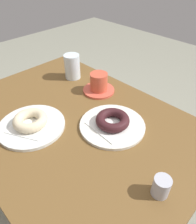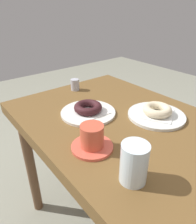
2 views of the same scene
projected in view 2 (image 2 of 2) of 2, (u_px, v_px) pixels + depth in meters
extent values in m
cube|color=brown|center=(122.00, 125.00, 0.87)|extent=(0.98, 0.70, 0.05)
cylinder|color=brown|center=(108.00, 131.00, 1.48)|extent=(0.05, 0.05, 0.67)
cylinder|color=brown|center=(31.00, 167.00, 1.16)|extent=(0.05, 0.05, 0.67)
cylinder|color=silver|center=(88.00, 112.00, 0.90)|extent=(0.24, 0.24, 0.01)
cube|color=white|center=(88.00, 111.00, 0.90)|extent=(0.15, 0.15, 0.00)
torus|color=#38171B|center=(88.00, 107.00, 0.89)|extent=(0.12, 0.12, 0.03)
cylinder|color=silver|center=(156.00, 115.00, 0.88)|extent=(0.24, 0.24, 0.01)
cube|color=white|center=(156.00, 114.00, 0.87)|extent=(0.18, 0.18, 0.00)
torus|color=beige|center=(157.00, 110.00, 0.86)|extent=(0.12, 0.12, 0.03)
cylinder|color=silver|center=(134.00, 163.00, 0.54)|extent=(0.07, 0.07, 0.12)
cylinder|color=#D75642|center=(92.00, 147.00, 0.69)|extent=(0.14, 0.14, 0.01)
cylinder|color=#CD5038|center=(92.00, 136.00, 0.67)|extent=(0.08, 0.08, 0.08)
cylinder|color=black|center=(92.00, 127.00, 0.65)|extent=(0.07, 0.07, 0.00)
cylinder|color=#AEB1BE|center=(75.00, 85.00, 1.13)|extent=(0.05, 0.05, 0.06)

